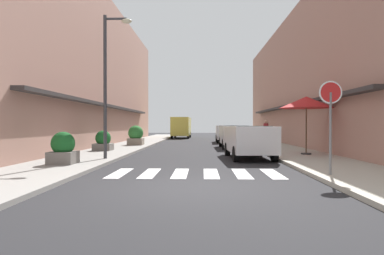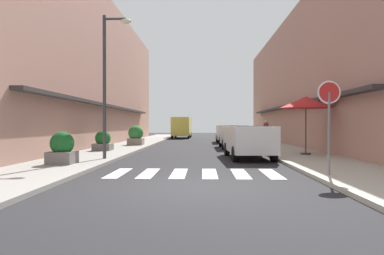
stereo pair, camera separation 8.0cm
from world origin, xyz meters
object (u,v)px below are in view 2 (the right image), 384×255
(planter_midblock, at_px, (103,141))
(delivery_van, at_px, (182,126))
(planter_far, at_px, (136,136))
(street_lamp, at_px, (109,72))
(parked_car_near, at_px, (248,138))
(pedestrian_walking_near, at_px, (266,132))
(parked_car_mid, at_px, (234,134))
(parked_car_far, at_px, (227,132))
(cafe_umbrella, at_px, (306,103))
(planter_corner, at_px, (62,149))
(round_street_sign, at_px, (329,103))

(planter_midblock, bearing_deg, delivery_van, 81.42)
(planter_far, bearing_deg, street_lamp, -85.38)
(parked_car_near, height_order, pedestrian_walking_near, pedestrian_walking_near)
(parked_car_near, xyz_separation_m, parked_car_mid, (0.00, 6.75, -0.00))
(parked_car_far, relative_size, planter_midblock, 3.91)
(cafe_umbrella, height_order, pedestrian_walking_near, cafe_umbrella)
(parked_car_far, distance_m, delivery_van, 10.69)
(parked_car_far, distance_m, planter_corner, 18.35)
(parked_car_far, relative_size, cafe_umbrella, 1.55)
(parked_car_mid, distance_m, planter_corner, 12.32)
(pedestrian_walking_near, bearing_deg, planter_corner, -58.29)
(delivery_van, height_order, round_street_sign, round_street_sign)
(street_lamp, relative_size, planter_far, 4.41)
(planter_corner, bearing_deg, parked_car_near, 25.06)
(planter_far, bearing_deg, parked_car_mid, -11.54)
(delivery_van, xyz_separation_m, cafe_umbrella, (7.29, -22.43, 1.17))
(planter_far, bearing_deg, pedestrian_walking_near, 3.14)
(cafe_umbrella, bearing_deg, pedestrian_walking_near, 93.24)
(cafe_umbrella, relative_size, planter_far, 2.03)
(parked_car_far, xyz_separation_m, cafe_umbrella, (2.82, -12.74, 1.65))
(parked_car_near, relative_size, parked_car_far, 1.03)
(street_lamp, bearing_deg, planter_corner, -120.55)
(planter_far, distance_m, pedestrian_walking_near, 9.12)
(planter_corner, xyz_separation_m, planter_midblock, (-0.42, 6.37, -0.05))
(parked_car_near, height_order, planter_corner, parked_car_near)
(parked_car_far, relative_size, planter_corner, 3.69)
(delivery_van, xyz_separation_m, pedestrian_walking_near, (6.85, -14.68, -0.37))
(street_lamp, bearing_deg, cafe_umbrella, 14.36)
(planter_far, relative_size, pedestrian_walking_near, 0.78)
(parked_car_mid, height_order, parked_car_far, same)
(parked_car_mid, xyz_separation_m, planter_far, (-6.72, 1.37, -0.16))
(parked_car_mid, relative_size, planter_far, 3.12)
(street_lamp, distance_m, planter_far, 9.98)
(parked_car_near, relative_size, planter_far, 3.25)
(cafe_umbrella, bearing_deg, parked_car_near, -162.92)
(parked_car_near, relative_size, planter_corner, 3.79)
(parked_car_near, xyz_separation_m, parked_car_far, (0.00, 13.60, -0.00))
(delivery_van, bearing_deg, planter_far, -98.46)
(round_street_sign, bearing_deg, planter_midblock, 135.85)
(planter_midblock, xyz_separation_m, pedestrian_walking_near, (9.90, 5.57, 0.42))
(planter_corner, relative_size, planter_far, 0.86)
(parked_car_mid, bearing_deg, parked_car_far, 90.00)
(street_lamp, xyz_separation_m, planter_midblock, (-1.57, 4.43, -3.09))
(delivery_van, relative_size, round_street_sign, 2.06)
(planter_corner, xyz_separation_m, planter_far, (0.38, 11.44, 0.10))
(pedestrian_walking_near, bearing_deg, parked_car_near, -35.28)
(parked_car_near, height_order, parked_car_mid, same)
(delivery_van, xyz_separation_m, street_lamp, (-1.49, -24.68, 2.30))
(parked_car_far, bearing_deg, cafe_umbrella, -77.51)
(round_street_sign, height_order, pedestrian_walking_near, round_street_sign)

